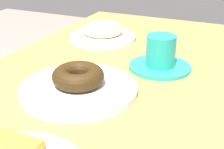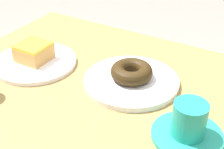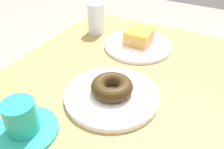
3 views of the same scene
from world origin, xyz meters
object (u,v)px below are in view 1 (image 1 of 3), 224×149
Objects in this scene: plate_sugar_ring at (103,37)px; plate_chocolate_ring at (79,89)px; donut_sugar_ring at (102,29)px; donut_chocolate_ring at (78,76)px; coffee_cup at (160,56)px.

plate_chocolate_ring is at bearing -162.01° from plate_sugar_ring.
plate_chocolate_ring is at bearing -162.01° from donut_sugar_ring.
donut_sugar_ring is at bearing 17.99° from plate_chocolate_ring.
plate_chocolate_ring is 0.35m from plate_sugar_ring.
plate_chocolate_ring is 0.03m from donut_chocolate_ring.
plate_chocolate_ring reaches higher than plate_sugar_ring.
plate_sugar_ring is 0.27m from coffee_cup.
plate_sugar_ring is at bearing 17.99° from donut_chocolate_ring.
donut_chocolate_ring reaches higher than plate_sugar_ring.
coffee_cup is at bearing -31.10° from plate_chocolate_ring.
donut_sugar_ring is 0.81× the size of coffee_cup.
donut_chocolate_ring is 0.36m from plate_sugar_ring.
donut_sugar_ring is at bearing 56.52° from coffee_cup.
donut_sugar_ring is at bearing 0.00° from plate_sugar_ring.
donut_chocolate_ring is 0.22m from coffee_cup.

